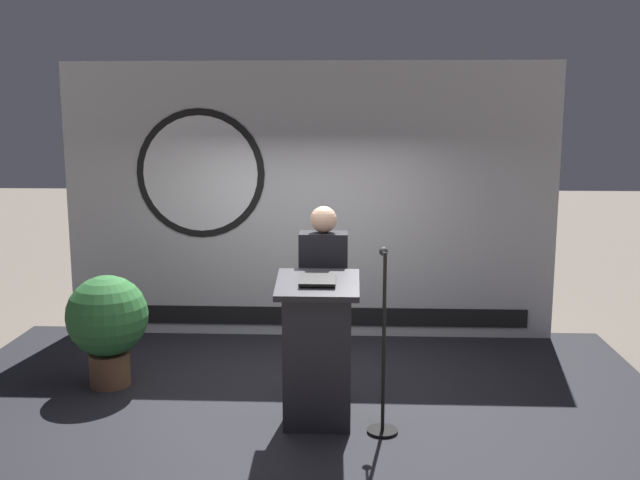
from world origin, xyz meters
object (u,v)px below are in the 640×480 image
object	(u,v)px
speaker_person	(323,303)
potted_plant	(107,321)
microphone_stand	(383,370)
podium	(318,352)

from	to	relation	value
speaker_person	potted_plant	bearing A→B (deg)	172.59
speaker_person	microphone_stand	xyz separation A→B (m)	(0.48, -0.59, -0.37)
microphone_stand	potted_plant	world-z (taller)	microphone_stand
speaker_person	podium	bearing A→B (deg)	-93.07
speaker_person	potted_plant	distance (m)	1.97
speaker_person	potted_plant	xyz separation A→B (m)	(-1.94, 0.25, -0.25)
podium	microphone_stand	world-z (taller)	microphone_stand
podium	potted_plant	size ratio (longest dim) A/B	1.19
microphone_stand	potted_plant	xyz separation A→B (m)	(-2.42, 0.84, 0.12)
podium	speaker_person	xyz separation A→B (m)	(0.03, 0.48, 0.27)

